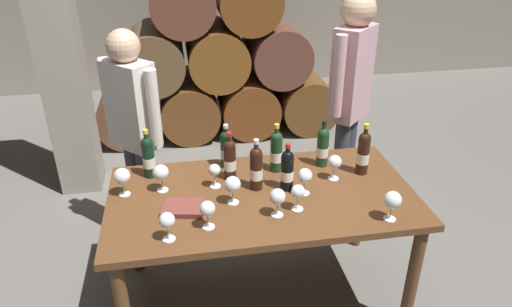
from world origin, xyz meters
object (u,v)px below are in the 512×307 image
at_px(wine_bottle_1, 230,159).
at_px(wine_bottle_3, 287,170).
at_px(wine_bottle_0, 226,148).
at_px(wine_bottle_7, 256,168).
at_px(wine_glass_2, 305,176).
at_px(wine_glass_5, 207,209).
at_px(wine_bottle_5, 363,152).
at_px(sommelier_presenting, 350,92).
at_px(wine_bottle_6, 276,151).
at_px(wine_glass_1, 278,197).
at_px(wine_glass_3, 122,177).
at_px(wine_glass_9, 298,192).
at_px(wine_glass_6, 167,221).
at_px(tasting_notebook, 184,208).
at_px(taster_seated_left, 134,124).
at_px(wine_glass_7, 335,163).
at_px(wine_bottle_2, 148,156).
at_px(wine_glass_8, 161,173).
at_px(wine_glass_10, 215,171).
at_px(wine_bottle_4, 323,146).
at_px(wine_glass_0, 393,200).
at_px(dining_table, 262,207).
at_px(wine_glass_4, 233,185).

relative_size(wine_bottle_1, wine_bottle_3, 1.05).
distance_m(wine_bottle_0, wine_bottle_3, 0.44).
distance_m(wine_bottle_7, wine_glass_2, 0.27).
bearing_deg(wine_glass_2, wine_glass_5, -158.19).
bearing_deg(wine_bottle_5, wine_bottle_1, 174.79).
relative_size(wine_bottle_5, sommelier_presenting, 0.19).
distance_m(wine_bottle_5, wine_bottle_6, 0.51).
xyz_separation_m(wine_bottle_0, wine_bottle_6, (0.29, -0.10, 0.01)).
xyz_separation_m(wine_bottle_7, wine_glass_1, (0.06, -0.28, -0.02)).
bearing_deg(wine_glass_5, wine_glass_2, 21.81).
bearing_deg(wine_glass_2, wine_bottle_5, 22.52).
distance_m(wine_glass_3, wine_glass_9, 0.96).
height_order(wine_glass_6, sommelier_presenting, sommelier_presenting).
bearing_deg(wine_bottle_3, wine_glass_2, -39.39).
relative_size(tasting_notebook, taster_seated_left, 0.14).
relative_size(wine_bottle_0, wine_glass_7, 1.81).
distance_m(wine_bottle_0, wine_glass_5, 0.63).
relative_size(wine_bottle_6, wine_glass_3, 1.85).
distance_m(wine_bottle_7, wine_glass_5, 0.44).
xyz_separation_m(wine_bottle_2, wine_glass_8, (0.07, -0.18, -0.02)).
relative_size(wine_glass_3, sommelier_presenting, 0.10).
bearing_deg(wine_glass_10, wine_bottle_0, 67.31).
bearing_deg(taster_seated_left, wine_glass_3, -93.24).
relative_size(wine_bottle_4, wine_glass_9, 2.00).
height_order(wine_bottle_0, wine_glass_0, wine_bottle_0).
xyz_separation_m(dining_table, wine_bottle_3, (0.15, 0.03, 0.21)).
distance_m(wine_bottle_7, wine_glass_6, 0.63).
height_order(wine_glass_0, sommelier_presenting, sommelier_presenting).
height_order(wine_bottle_0, wine_glass_10, wine_bottle_0).
height_order(wine_bottle_5, wine_glass_5, wine_bottle_5).
height_order(wine_bottle_6, wine_glass_0, wine_bottle_6).
distance_m(wine_bottle_5, wine_glass_4, 0.82).
distance_m(wine_bottle_6, wine_glass_1, 0.47).
height_order(wine_bottle_3, wine_glass_3, wine_bottle_3).
xyz_separation_m(wine_bottle_3, tasting_notebook, (-0.58, -0.11, -0.11)).
height_order(wine_bottle_5, wine_bottle_7, wine_bottle_5).
height_order(wine_glass_2, wine_glass_8, wine_glass_8).
bearing_deg(wine_bottle_1, dining_table, -52.35).
relative_size(wine_bottle_2, wine_glass_3, 1.83).
height_order(wine_glass_1, wine_glass_5, wine_glass_1).
bearing_deg(wine_bottle_4, wine_bottle_6, -176.81).
bearing_deg(wine_glass_1, tasting_notebook, 164.47).
bearing_deg(wine_bottle_1, tasting_notebook, -134.93).
bearing_deg(wine_bottle_6, wine_glass_5, -131.89).
xyz_separation_m(wine_bottle_5, taster_seated_left, (-1.35, 0.59, 0.03)).
distance_m(wine_bottle_6, wine_glass_8, 0.69).
relative_size(wine_glass_7, wine_glass_9, 1.04).
xyz_separation_m(wine_glass_6, tasting_notebook, (0.08, 0.24, -0.09)).
bearing_deg(wine_bottle_4, wine_glass_10, -168.26).
xyz_separation_m(wine_glass_9, wine_glass_10, (-0.40, 0.30, -0.00)).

